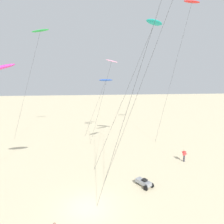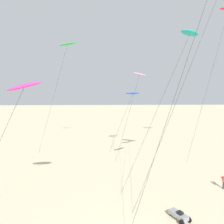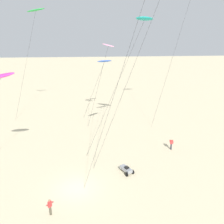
# 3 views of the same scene
# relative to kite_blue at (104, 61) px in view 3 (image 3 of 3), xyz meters

# --- Properties ---
(ground_plane) EXTENTS (260.00, 260.00, 0.00)m
(ground_plane) POSITION_rel_kite_blue_xyz_m (-4.31, -22.91, -10.64)
(ground_plane) COLOR beige
(kite_blue) EXTENTS (5.73, 1.78, 10.97)m
(kite_blue) POSITION_rel_kite_blue_xyz_m (0.00, 0.00, 0.00)
(kite_blue) COLOR blue
(kite_blue) RESTS_ON ground
(kite_magenta) EXTENTS (7.05, 1.78, 12.33)m
(kite_magenta) POSITION_rel_kite_blue_xyz_m (-11.78, -19.56, 1.05)
(kite_magenta) COLOR #D8339E
(kite_magenta) RESTS_ON ground
(kite_pink) EXTENTS (4.77, 1.07, 14.20)m
(kite_pink) POSITION_rel_kite_blue_xyz_m (0.31, -4.93, 2.86)
(kite_pink) COLOR pink
(kite_pink) RESTS_ON ground
(kite_green) EXTENTS (7.01, 1.41, 19.84)m
(kite_green) POSITION_rel_kite_blue_xyz_m (-11.66, 0.22, 8.53)
(kite_green) COLOR green
(kite_green) RESTS_ON ground
(kite_teal) EXTENTS (8.96, 2.49, 17.88)m
(kite_teal) POSITION_rel_kite_blue_xyz_m (4.13, -14.37, 6.75)
(kite_teal) COLOR teal
(kite_teal) RESTS_ON ground
(kite_flyer_nearest) EXTENTS (0.54, 0.52, 1.67)m
(kite_flyer_nearest) POSITION_rel_kite_blue_xyz_m (8.64, -15.00, -9.74)
(kite_flyer_nearest) COLOR #33333D
(kite_flyer_nearest) RESTS_ON ground
(kite_flyer_middle) EXTENTS (0.72, 0.73, 1.67)m
(kite_flyer_middle) POSITION_rel_kite_blue_xyz_m (-6.52, -26.62, -9.74)
(kite_flyer_middle) COLOR #4C4738
(kite_flyer_middle) RESTS_ON ground
(beach_buggy) EXTENTS (1.66, 2.07, 0.82)m
(beach_buggy) POSITION_rel_kite_blue_xyz_m (1.43, -20.29, -10.21)
(beach_buggy) COLOR gray
(beach_buggy) RESTS_ON ground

